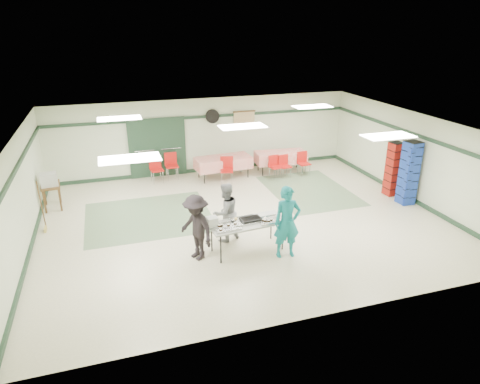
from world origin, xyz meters
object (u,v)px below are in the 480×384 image
object	(u,v)px
chair_loose_a	(171,163)
crate_stack_red	(393,169)
chair_a	(284,164)
broom	(41,205)
chair_loose_b	(156,167)
serving_table	(247,224)
crate_stack_blue_b	(409,175)
chair_d	(227,167)
office_printer	(49,179)
volunteer_teal	(287,222)
volunteer_dark	(196,228)
crate_stack_blue_a	(409,173)
printer_table	(51,188)
chair_c	(303,161)
dining_table_b	(223,162)
volunteer_grey	(225,212)
chair_b	(274,164)
dining_table_a	(281,157)

from	to	relation	value
chair_loose_a	crate_stack_red	world-z (taller)	crate_stack_red
chair_a	broom	distance (m)	8.04
chair_loose_a	chair_loose_b	distance (m)	0.60
serving_table	crate_stack_blue_b	distance (m)	5.72
chair_d	chair_loose_a	size ratio (longest dim) A/B	1.00
crate_stack_blue_b	serving_table	bearing A→B (deg)	-166.95
crate_stack_blue_b	office_printer	world-z (taller)	crate_stack_blue_b
volunteer_teal	volunteer_dark	distance (m)	2.11
chair_d	crate_stack_blue_b	distance (m)	5.85
serving_table	crate_stack_blue_a	size ratio (longest dim) A/B	0.99
volunteer_dark	printer_table	bearing A→B (deg)	-165.86
volunteer_teal	chair_c	distance (m)	5.96
serving_table	broom	distance (m)	5.50
chair_c	printer_table	bearing A→B (deg)	179.33
volunteer_teal	broom	xyz separation A→B (m)	(-5.62, 3.16, -0.14)
chair_d	chair_loose_b	xyz separation A→B (m)	(-2.30, 0.85, -0.02)
chair_a	chair_d	world-z (taller)	chair_d
dining_table_b	crate_stack_blue_b	xyz separation A→B (m)	(4.71, -3.97, 0.34)
broom	volunteer_dark	bearing A→B (deg)	-45.11
chair_d	volunteer_teal	bearing A→B (deg)	-74.28
volunteer_grey	crate_stack_blue_a	xyz separation A→B (m)	(5.91, 0.63, 0.21)
chair_d	chair_b	bearing A→B (deg)	15.63
volunteer_grey	dining_table_a	world-z (taller)	volunteer_grey
volunteer_dark	office_printer	size ratio (longest dim) A/B	3.42
dining_table_a	dining_table_b	distance (m)	2.20
chair_a	chair_c	xyz separation A→B (m)	(0.74, 0.01, 0.03)
serving_table	volunteer_teal	bearing A→B (deg)	-38.49
serving_table	crate_stack_blue_b	world-z (taller)	crate_stack_blue_b
volunteer_grey	office_printer	world-z (taller)	volunteer_grey
volunteer_grey	crate_stack_red	xyz separation A→B (m)	(5.91, 1.36, 0.11)
serving_table	crate_stack_blue_a	world-z (taller)	crate_stack_blue_a
serving_table	crate_stack_red	world-z (taller)	crate_stack_red
chair_c	crate_stack_blue_a	bearing A→B (deg)	-64.98
volunteer_dark	chair_c	distance (m)	6.81
chair_a	crate_stack_red	xyz separation A→B (m)	(2.61, -2.64, 0.38)
volunteer_teal	office_printer	world-z (taller)	volunteer_teal
printer_table	chair_d	bearing A→B (deg)	-0.55
chair_b	broom	bearing A→B (deg)	-176.45
chair_loose_b	printer_table	world-z (taller)	chair_loose_b
dining_table_a	chair_loose_a	xyz separation A→B (m)	(-3.97, 0.49, 0.00)
chair_c	office_printer	xyz separation A→B (m)	(-8.43, -0.56, 0.41)
dining_table_b	office_printer	distance (m)	5.71
volunteer_grey	chair_a	bearing A→B (deg)	-152.58
chair_d	chair_loose_a	bearing A→B (deg)	164.73
crate_stack_blue_a	dining_table_b	bearing A→B (deg)	140.10
dining_table_b	chair_c	bearing A→B (deg)	-15.89
chair_a	broom	xyz separation A→B (m)	(-7.77, -2.03, 0.25)
chair_b	dining_table_b	bearing A→B (deg)	149.89
crate_stack_red	crate_stack_blue_b	world-z (taller)	crate_stack_blue_b
chair_d	crate_stack_blue_b	xyz separation A→B (m)	(4.74, -3.40, 0.34)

